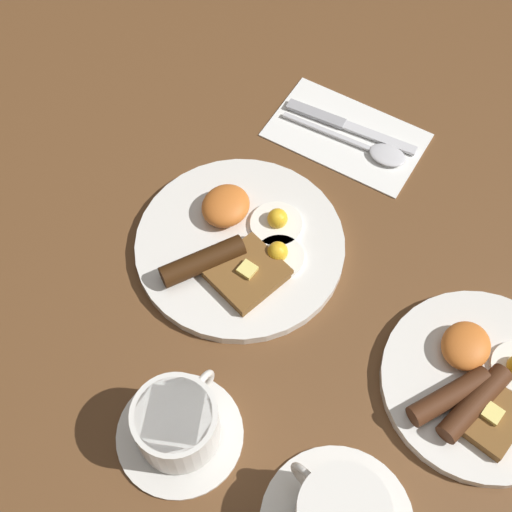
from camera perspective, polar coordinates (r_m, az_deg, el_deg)
ground_plane at (r=0.93m, az=-1.28°, el=0.61°), size 3.00×3.00×0.00m
breakfast_plate_near at (r=0.92m, az=-1.33°, el=0.95°), size 0.27×0.27×0.05m
breakfast_plate_far at (r=0.87m, az=17.48°, el=-9.69°), size 0.24×0.24×0.04m
teacup_near at (r=0.80m, az=-6.28°, el=-13.31°), size 0.14×0.14×0.08m
napkin at (r=1.04m, az=7.25°, el=9.62°), size 0.13×0.22×0.01m
knife at (r=1.05m, az=6.98°, el=10.43°), size 0.03×0.20×0.01m
spoon at (r=1.02m, az=9.51°, el=8.34°), size 0.04×0.19×0.01m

